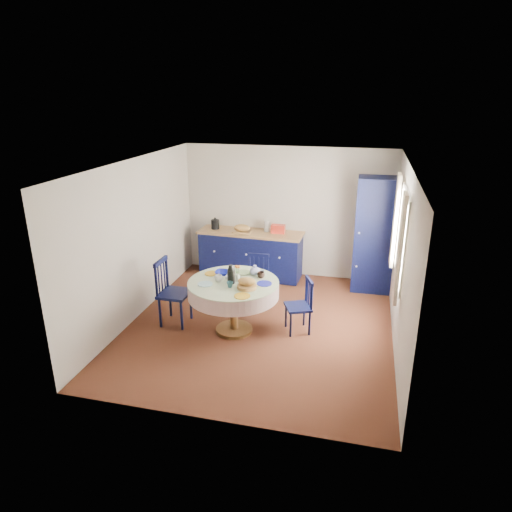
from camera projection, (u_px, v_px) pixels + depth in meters
The scene contains 17 objects.
floor at pixel (260, 325), 7.13m from camera, with size 4.50×4.50×0.00m, color black.
ceiling at pixel (261, 164), 6.27m from camera, with size 4.50×4.50×0.00m, color white.
wall_back at pixel (287, 212), 8.75m from camera, with size 4.00×0.02×2.50m, color beige.
wall_left at pixel (136, 240), 7.15m from camera, with size 0.02×4.50×2.50m, color beige.
wall_right at pixel (402, 261), 6.25m from camera, with size 0.02×4.50×2.50m, color beige.
window at pixel (400, 235), 6.45m from camera, with size 0.10×1.74×1.45m.
kitchen_counter at pixel (251, 253), 8.90m from camera, with size 2.04×0.71×1.14m.
pantry_cabinet at pixel (375, 235), 8.09m from camera, with size 0.73×0.54×2.07m.
dining_table at pixel (234, 290), 6.72m from camera, with size 1.34×1.34×1.09m.
chair_left at pixel (172, 292), 7.04m from camera, with size 0.45×0.47×1.04m.
chair_far at pixel (257, 280), 7.68m from camera, with size 0.41×0.39×0.87m.
chair_right at pixel (300, 305), 6.82m from camera, with size 0.48×0.49×0.84m.
mug_a at pixel (218, 278), 6.69m from camera, with size 0.12×0.12×0.09m, color silver.
mug_b at pixel (230, 285), 6.48m from camera, with size 0.09×0.09×0.08m, color #38717E.
mug_c at pixel (261, 275), 6.81m from camera, with size 0.12×0.12×0.09m, color black.
mug_d at pixel (232, 269), 7.03m from camera, with size 0.09×0.09×0.09m, color silver.
cobalt_bowl at pixel (223, 273), 6.94m from camera, with size 0.22×0.22×0.05m, color navy.
Camera 1 is at (1.44, -6.17, 3.45)m, focal length 32.00 mm.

